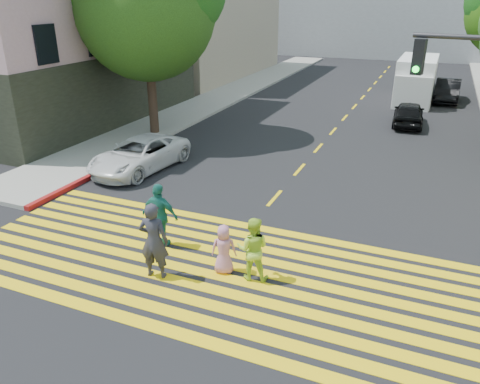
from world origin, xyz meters
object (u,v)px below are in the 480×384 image
Objects in this scene: pedestrian_extra at (160,216)px; silver_car at (420,79)px; pedestrian_child at (224,249)px; dark_car_parked at (447,91)px; white_sedan at (140,155)px; white_van at (416,81)px; pedestrian_man at (154,241)px; pedestrian_woman at (253,249)px; tree_left at (147,2)px; dark_car_near at (409,113)px.

silver_car is at bearing -101.77° from pedestrian_extra.
pedestrian_child is 27.62m from silver_car.
white_sedan is at bearing -119.10° from dark_car_parked.
white_van reaches higher than dark_car_parked.
pedestrian_woman is (2.19, 0.82, -0.17)m from pedestrian_man.
white_van is at bearing -103.89° from pedestrian_extra.
tree_left reaches higher than white_sedan.
dark_car_near is at bearing 56.91° from white_sedan.
pedestrian_child is 8.07m from white_sedan.
pedestrian_extra is at bearing -32.99° from pedestrian_child.
pedestrian_woman is 0.89× the size of pedestrian_extra.
dark_car_parked is at bearing 115.17° from silver_car.
silver_car is at bearing -107.90° from pedestrian_woman.
pedestrian_man is at bearing 115.26° from pedestrian_extra.
white_van is (8.89, 17.23, 0.67)m from white_sedan.
dark_car_parked is at bearing -115.58° from pedestrian_man.
pedestrian_woman is 16.54m from dark_car_near.
pedestrian_extra is 27.39m from silver_car.
pedestrian_man is 1.08× the size of pedestrian_extra.
silver_car is (11.01, 17.65, -5.32)m from tree_left.
tree_left is at bearing -69.08° from pedestrian_child.
white_sedan is 21.16m from dark_car_parked.
dark_car_near is (3.00, 16.40, -0.01)m from pedestrian_child.
dark_car_parked is (6.22, 24.35, -0.28)m from pedestrian_man.
dark_car_parked is at bearing 65.50° from white_sedan.
pedestrian_extra is at bearing -44.66° from white_sedan.
white_van reaches higher than pedestrian_child.
dark_car_near is 0.64× the size of white_van.
dark_car_parked is at bearing -120.03° from pedestrian_child.
pedestrian_child is (8.09, -9.81, -5.38)m from tree_left.
tree_left is 13.50m from pedestrian_man.
white_van reaches higher than silver_car.
pedestrian_woman is 0.28× the size of white_van.
white_sedan is at bearing 47.49° from dark_car_near.
pedestrian_child is 2.20m from pedestrian_extra.
pedestrian_woman is 23.88m from dark_car_parked.
pedestrian_man is 1.69m from pedestrian_child.
tree_left is 1.55× the size of white_van.
pedestrian_man is at bearing -47.12° from white_sedan.
pedestrian_extra reaches higher than white_sedan.
pedestrian_man is at bearing 81.10° from silver_car.
dark_car_parked is at bearing -107.14° from dark_car_near.
pedestrian_man is 0.40× the size of silver_car.
dark_car_near is at bearing -109.05° from pedestrian_extra.
tree_left reaches higher than pedestrian_child.
pedestrian_extra reaches higher than pedestrian_woman.
white_sedan is (2.06, -4.46, -5.40)m from tree_left.
white_van is (2.11, 22.57, 0.49)m from pedestrian_woman.
dark_car_parked is 2.22m from white_van.
white_sedan is 19.40m from white_van.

